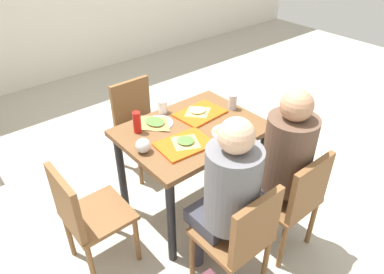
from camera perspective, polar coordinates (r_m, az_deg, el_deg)
name	(u,v)px	position (r m, az deg, el deg)	size (l,w,h in m)	color
ground_plane	(192,206)	(3.09, 0.00, -10.90)	(10.00, 10.00, 0.02)	#B2AD9E
main_table	(192,142)	(2.67, 0.00, -0.74)	(1.01, 0.76, 0.77)	brown
chair_near_left	(241,235)	(2.24, 7.83, -15.20)	(0.40, 0.40, 0.84)	brown
chair_near_right	(294,198)	(2.54, 15.83, -9.23)	(0.40, 0.40, 0.84)	brown
chair_far_side	(138,120)	(3.29, -8.56, 2.68)	(0.40, 0.40, 0.84)	brown
chair_left_end	(85,214)	(2.44, -16.64, -11.56)	(0.40, 0.40, 0.84)	brown
person_in_red	(227,192)	(2.13, 5.59, -8.72)	(0.32, 0.42, 1.25)	#383842
person_in_brown_jacket	(282,159)	(2.44, 14.10, -3.35)	(0.32, 0.42, 1.25)	#383842
tray_red_near	(184,144)	(2.42, -1.21, -1.15)	(0.36, 0.26, 0.02)	#D85914
tray_red_far	(200,113)	(2.77, 1.31, 3.77)	(0.36, 0.26, 0.02)	#D85914
paper_plate_center	(158,123)	(2.67, -5.38, 2.20)	(0.22, 0.22, 0.01)	white
paper_plate_near_edge	(227,132)	(2.56, 5.60, 0.73)	(0.22, 0.22, 0.01)	white
pizza_slice_a	(186,141)	(2.42, -1.01, -0.68)	(0.21, 0.22, 0.02)	#DBAD60
pizza_slice_b	(198,111)	(2.77, 0.92, 4.17)	(0.19, 0.18, 0.02)	#DBAD60
pizza_slice_c	(155,122)	(2.66, -5.91, 2.34)	(0.20, 0.25, 0.02)	#C68C47
pizza_slice_d	(227,131)	(2.56, 5.60, 0.98)	(0.23, 0.23, 0.02)	tan
plastic_cup_a	(163,107)	(2.79, -4.66, 4.81)	(0.07, 0.07, 0.10)	white
plastic_cup_b	(226,140)	(2.40, 5.41, -0.54)	(0.07, 0.07, 0.10)	white
soda_can	(233,102)	(2.84, 6.46, 5.57)	(0.07, 0.07, 0.12)	#B7BCC6
condiment_bottle	(137,122)	(2.55, -8.72, 2.30)	(0.06, 0.06, 0.16)	red
foil_bundle	(143,146)	(2.36, -7.76, -1.35)	(0.10, 0.10, 0.10)	silver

